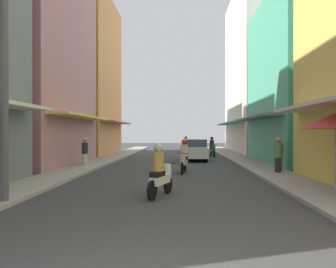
{
  "coord_description": "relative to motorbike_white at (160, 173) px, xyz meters",
  "views": [
    {
      "loc": [
        0.59,
        -3.45,
        1.88
      ],
      "look_at": [
        -0.36,
        18.32,
        1.81
      ],
      "focal_mm": 35.96,
      "sensor_mm": 36.0,
      "label": 1
    }
  ],
  "objects": [
    {
      "name": "ground_plane",
      "position": [
        0.07,
        9.47,
        -0.7
      ],
      "size": [
        87.36,
        87.36,
        0.0
      ],
      "primitive_type": "plane",
      "color": "#38383A"
    },
    {
      "name": "motorbike_silver",
      "position": [
        0.72,
        6.0,
        0.0
      ],
      "size": [
        0.55,
        1.81,
        1.58
      ],
      "color": "black",
      "rests_on": "ground"
    },
    {
      "name": "pedestrian_foreground",
      "position": [
        5.26,
        6.35,
        0.11
      ],
      "size": [
        0.34,
        0.34,
        1.63
      ],
      "color": "#598C59",
      "rests_on": "ground"
    },
    {
      "name": "pedestrian_crossing",
      "position": [
        4.91,
        5.37,
        0.14
      ],
      "size": [
        0.34,
        0.34,
        1.69
      ],
      "color": "#262628",
      "rests_on": "ground"
    },
    {
      "name": "building_left_mid",
      "position": [
        -8.49,
        9.15,
        5.84
      ],
      "size": [
        7.05,
        9.29,
        13.09
      ],
      "color": "#B7727F",
      "rests_on": "ground"
    },
    {
      "name": "motorbike_orange",
      "position": [
        0.93,
        23.34,
        0.0
      ],
      "size": [
        0.67,
        1.77,
        1.58
      ],
      "color": "black",
      "rests_on": "ground"
    },
    {
      "name": "utility_pole",
      "position": [
        -3.96,
        -1.32,
        2.58
      ],
      "size": [
        0.2,
        1.2,
        6.43
      ],
      "color": "#4C4C4F",
      "rests_on": "ground"
    },
    {
      "name": "building_right_mid",
      "position": [
        8.62,
        11.16,
        4.37
      ],
      "size": [
        7.05,
        9.77,
        10.16
      ],
      "color": "#4CB28C",
      "rests_on": "ground"
    },
    {
      "name": "sidewalk_left",
      "position": [
        -4.6,
        9.47,
        -0.64
      ],
      "size": [
        1.79,
        47.71,
        0.12
      ],
      "primitive_type": "cube",
      "color": "#9E9991",
      "rests_on": "ground"
    },
    {
      "name": "vendor_umbrella",
      "position": [
        5.19,
        0.35,
        1.53
      ],
      "size": [
        1.97,
        1.97,
        2.46
      ],
      "color": "#99999E",
      "rests_on": "ground"
    },
    {
      "name": "motorbike_white",
      "position": [
        0.0,
        0.0,
        0.0
      ],
      "size": [
        0.74,
        1.74,
        1.58
      ],
      "color": "black",
      "rests_on": "ground"
    },
    {
      "name": "building_left_far",
      "position": [
        -8.49,
        19.05,
        6.03
      ],
      "size": [
        7.05,
        9.26,
        13.48
      ],
      "color": "#D88C4C",
      "rests_on": "ground"
    },
    {
      "name": "parked_car",
      "position": [
        1.48,
        13.19,
        0.04
      ],
      "size": [
        1.92,
        4.17,
        1.45
      ],
      "color": "silver",
      "rests_on": "ground"
    },
    {
      "name": "motorbike_green",
      "position": [
        2.98,
        16.61,
        0.0
      ],
      "size": [
        0.55,
        1.81,
        1.58
      ],
      "color": "black",
      "rests_on": "ground"
    },
    {
      "name": "sidewalk_right",
      "position": [
        4.73,
        9.47,
        -0.64
      ],
      "size": [
        1.79,
        47.71,
        0.12
      ],
      "primitive_type": "cube",
      "color": "#9E9991",
      "rests_on": "ground"
    },
    {
      "name": "building_right_far",
      "position": [
        8.62,
        23.07,
        7.11
      ],
      "size": [
        7.05,
        13.07,
        15.65
      ],
      "color": "silver",
      "rests_on": "ground"
    },
    {
      "name": "pedestrian_far",
      "position": [
        -4.74,
        8.5,
        0.24
      ],
      "size": [
        0.44,
        0.44,
        1.67
      ],
      "color": "beige",
      "rests_on": "ground"
    }
  ]
}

